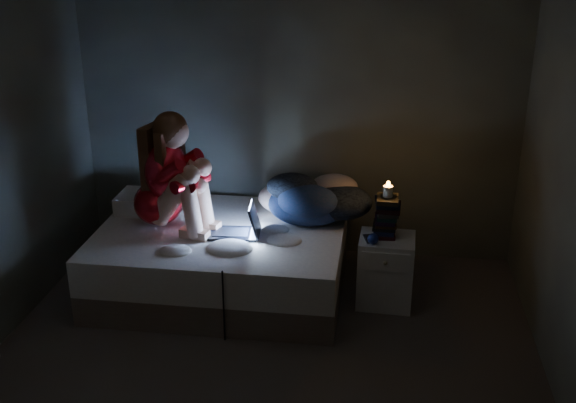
% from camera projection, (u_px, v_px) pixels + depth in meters
% --- Properties ---
extents(floor, '(3.60, 3.80, 0.02)m').
position_uv_depth(floor, '(258.00, 379.00, 4.39)').
color(floor, '#4B413D').
rests_on(floor, ground).
extents(wall_back, '(3.60, 0.02, 2.60)m').
position_uv_depth(wall_back, '(297.00, 103.00, 5.66)').
color(wall_back, '#383934').
rests_on(wall_back, ground).
extents(wall_front, '(3.60, 0.02, 2.60)m').
position_uv_depth(wall_front, '(143.00, 400.00, 2.15)').
color(wall_front, '#383934').
rests_on(wall_front, ground).
extents(bed, '(1.84, 1.38, 0.51)m').
position_uv_depth(bed, '(222.00, 259.00, 5.36)').
color(bed, beige).
rests_on(bed, ground).
extents(pillow, '(0.48, 0.34, 0.14)m').
position_uv_depth(pillow, '(149.00, 202.00, 5.59)').
color(pillow, white).
rests_on(pillow, bed).
extents(woman, '(0.64, 0.50, 0.92)m').
position_uv_depth(woman, '(156.00, 169.00, 5.15)').
color(woman, '#970405').
rests_on(woman, bed).
extents(laptop, '(0.39, 0.29, 0.26)m').
position_uv_depth(laptop, '(233.00, 219.00, 5.12)').
color(laptop, black).
rests_on(laptop, bed).
extents(clothes_pile, '(0.75, 0.65, 0.39)m').
position_uv_depth(clothes_pile, '(308.00, 196.00, 5.36)').
color(clothes_pile, navy).
rests_on(clothes_pile, bed).
extents(nightstand, '(0.41, 0.37, 0.53)m').
position_uv_depth(nightstand, '(386.00, 270.00, 5.16)').
color(nightstand, silver).
rests_on(nightstand, ground).
extents(book_stack, '(0.19, 0.25, 0.27)m').
position_uv_depth(book_stack, '(386.00, 218.00, 5.06)').
color(book_stack, black).
rests_on(book_stack, nightstand).
extents(candle, '(0.07, 0.07, 0.08)m').
position_uv_depth(candle, '(388.00, 195.00, 4.99)').
color(candle, beige).
rests_on(candle, book_stack).
extents(phone, '(0.11, 0.15, 0.01)m').
position_uv_depth(phone, '(370.00, 239.00, 5.03)').
color(phone, black).
rests_on(phone, nightstand).
extents(blue_orb, '(0.08, 0.08, 0.08)m').
position_uv_depth(blue_orb, '(374.00, 239.00, 4.95)').
color(blue_orb, navy).
rests_on(blue_orb, nightstand).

